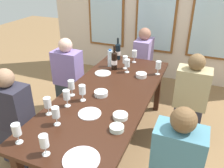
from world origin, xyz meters
name	(u,v)px	position (x,y,z in m)	size (l,w,h in m)	color
ground_plane	(108,146)	(0.00, 0.00, 0.00)	(12.00, 12.00, 0.00)	olive
dining_table	(107,99)	(0.00, 0.00, 0.67)	(0.91, 2.23, 0.74)	#351A10
white_plate_0	(81,160)	(0.21, -0.95, 0.74)	(0.27, 0.27, 0.01)	white
white_plate_1	(89,114)	(0.00, -0.42, 0.74)	(0.22, 0.22, 0.01)	white
white_plate_2	(103,73)	(-0.25, 0.45, 0.74)	(0.20, 0.20, 0.01)	white
wine_bottle_0	(118,51)	(-0.25, 0.97, 0.86)	(0.08, 0.08, 0.32)	black
wine_bottle_1	(114,60)	(-0.17, 0.63, 0.86)	(0.08, 0.08, 0.32)	black
tasting_bowl_0	(141,75)	(0.22, 0.53, 0.76)	(0.13, 0.13, 0.05)	white
tasting_bowl_1	(101,93)	(-0.05, -0.06, 0.76)	(0.15, 0.15, 0.05)	white
tasting_bowl_2	(120,116)	(0.29, -0.37, 0.76)	(0.14, 0.14, 0.04)	white
tasting_bowl_3	(117,128)	(0.32, -0.54, 0.76)	(0.12, 0.12, 0.04)	white
water_bottle	(110,58)	(-0.26, 0.70, 0.85)	(0.06, 0.06, 0.24)	white
wine_glass_0	(71,85)	(-0.33, -0.18, 0.86)	(0.07, 0.07, 0.17)	white
wine_glass_1	(127,64)	(0.02, 0.60, 0.86)	(0.07, 0.07, 0.17)	white
wine_glass_2	(67,95)	(-0.27, -0.37, 0.86)	(0.07, 0.07, 0.17)	white
wine_glass_3	(56,113)	(-0.19, -0.66, 0.86)	(0.07, 0.07, 0.17)	white
wine_glass_4	(44,142)	(-0.06, -1.00, 0.86)	(0.07, 0.07, 0.17)	white
wine_glass_5	(125,60)	(-0.05, 0.70, 0.86)	(0.07, 0.07, 0.17)	white
wine_glass_6	(17,130)	(-0.34, -0.97, 0.86)	(0.07, 0.07, 0.17)	white
wine_glass_7	(134,54)	(0.00, 0.96, 0.86)	(0.07, 0.07, 0.17)	white
wine_glass_8	(48,103)	(-0.35, -0.56, 0.86)	(0.07, 0.07, 0.17)	white
wine_glass_9	(82,90)	(-0.17, -0.23, 0.86)	(0.07, 0.07, 0.17)	white
wine_glass_10	(158,65)	(0.39, 0.69, 0.86)	(0.07, 0.07, 0.17)	white
seated_person_0	(14,120)	(-0.83, -0.54, 0.53)	(0.38, 0.24, 1.11)	#2E2E3B
seated_person_2	(68,78)	(-0.83, 0.53, 0.53)	(0.38, 0.24, 1.11)	#2D363B
seated_person_3	(190,100)	(0.83, 0.57, 0.53)	(0.38, 0.24, 1.11)	#31303C
seated_person_4	(143,63)	(0.00, 1.46, 0.53)	(0.24, 0.38, 1.11)	#382A2D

